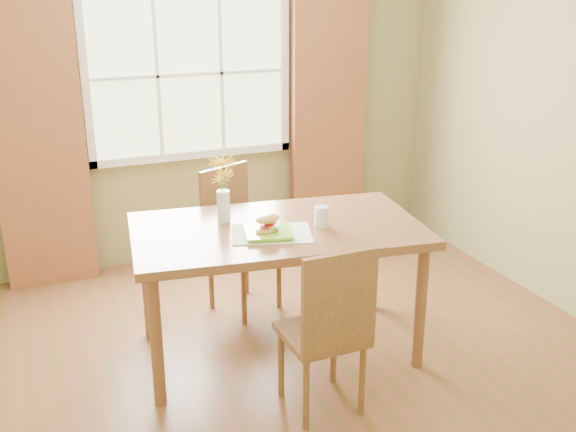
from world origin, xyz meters
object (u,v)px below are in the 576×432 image
(dining_table, at_px, (278,240))
(water_glass, at_px, (321,217))
(croissant_sandwich, at_px, (268,224))
(flower_vase, at_px, (223,183))
(chair_near, at_px, (329,325))
(chair_far, at_px, (236,232))

(dining_table, height_order, water_glass, water_glass)
(croissant_sandwich, bearing_deg, flower_vase, 104.25)
(chair_near, distance_m, flower_vase, 1.08)
(chair_near, height_order, water_glass, chair_near)
(flower_vase, bearing_deg, croissant_sandwich, -64.39)
(water_glass, distance_m, flower_vase, 0.61)
(dining_table, relative_size, flower_vase, 4.53)
(chair_near, distance_m, chair_far, 1.40)
(chair_far, distance_m, flower_vase, 0.76)
(water_glass, bearing_deg, chair_near, -111.25)
(chair_near, xyz_separation_m, croissant_sandwich, (-0.11, 0.58, 0.37))
(dining_table, xyz_separation_m, chair_far, (-0.04, 0.70, -0.19))
(chair_far, relative_size, croissant_sandwich, 6.05)
(chair_near, bearing_deg, dining_table, 89.11)
(chair_near, bearing_deg, flower_vase, 105.45)
(dining_table, xyz_separation_m, croissant_sandwich, (-0.11, -0.13, 0.16))
(flower_vase, bearing_deg, dining_table, -36.96)
(flower_vase, bearing_deg, chair_far, 65.20)
(chair_far, distance_m, water_glass, 0.92)
(chair_near, xyz_separation_m, water_glass, (0.23, 0.59, 0.35))
(chair_near, relative_size, croissant_sandwich, 5.87)
(chair_far, bearing_deg, croissant_sandwich, -119.18)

